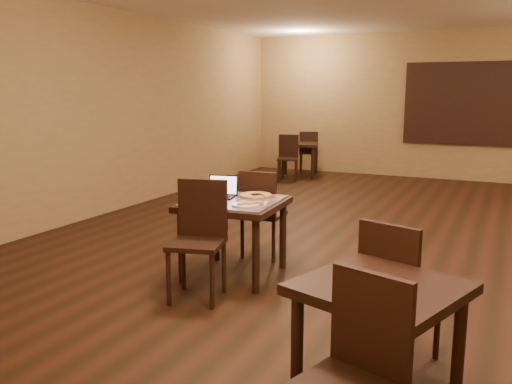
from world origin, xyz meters
The scene contains 21 objects.
ground centered at (0.00, 0.00, 0.00)m, with size 10.00×10.00×0.00m, color black.
wall_back centered at (0.00, 5.00, 1.50)m, with size 8.00×0.02×3.00m, color #93784B.
wall_front centered at (0.00, -5.00, 1.50)m, with size 8.00×0.02×3.00m, color #93784B.
wall_left centered at (-4.00, 0.00, 1.50)m, with size 0.02×10.00×3.00m, color #93784B.
mural centered at (0.50, 4.96, 1.55)m, with size 2.34×0.05×1.64m.
tiled_table centered at (-0.98, -2.12, 0.66)m, with size 0.98×0.98×0.76m.
chair_main_near centered at (-1.00, -2.73, 0.59)m, with size 0.55×0.55×1.04m.
chair_main_far centered at (-0.98, -1.50, 0.55)m, with size 0.45×0.45×0.97m.
laptop centered at (-1.18, -2.02, 0.82)m, with size 0.34×0.30×0.21m.
plate centered at (-0.76, -2.30, 0.77)m, with size 0.26×0.26×0.01m, color white.
pizza_slice centered at (-0.76, -2.30, 0.79)m, with size 0.20×0.20×0.02m, color beige, non-canonical shape.
pizza_pan centered at (-0.86, -1.88, 0.77)m, with size 0.36×0.36×0.01m, color silver.
pizza_whole centered at (-0.86, -1.88, 0.78)m, with size 0.32×0.32×0.02m.
spatula centered at (-0.84, -1.90, 0.79)m, with size 0.11×0.26×0.01m, color silver.
napkin_roll centered at (-0.58, -2.26, 0.78)m, with size 0.09×0.16×0.04m.
other_table_b centered at (-2.65, 4.00, 0.60)m, with size 0.96×0.96×0.72m.
other_table_b_chair_near centered at (-2.68, 3.46, 0.52)m, with size 0.50×0.50×0.93m.
other_table_b_chair_far centered at (-2.63, 4.54, 0.52)m, with size 0.50×0.50×0.93m.
other_table_c centered at (0.84, -3.82, 0.63)m, with size 1.03×1.03×0.76m.
other_table_c_chair_near centered at (0.86, -4.40, 0.56)m, with size 0.54×0.54×0.99m.
other_table_c_chair_far centered at (0.81, -3.24, 0.56)m, with size 0.54×0.54×0.99m.
Camera 1 is at (1.44, -6.69, 1.82)m, focal length 38.00 mm.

